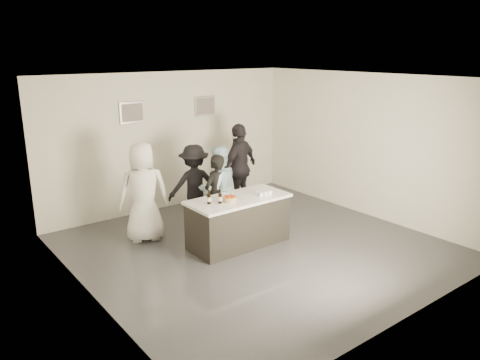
{
  "coord_description": "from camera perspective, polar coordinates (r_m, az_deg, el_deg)",
  "views": [
    {
      "loc": [
        -5.03,
        -6.0,
        3.46
      ],
      "look_at": [
        0.0,
        0.5,
        1.15
      ],
      "focal_mm": 35.0,
      "sensor_mm": 36.0,
      "label": 1
    }
  ],
  "objects": [
    {
      "name": "wall_right",
      "position": [
        10.21,
        15.25,
        4.08
      ],
      "size": [
        0.04,
        6.0,
        3.0
      ],
      "primitive_type": "cube",
      "color": "silver",
      "rests_on": "ground"
    },
    {
      "name": "cake",
      "position": [
        8.13,
        -1.27,
        -2.38
      ],
      "size": [
        0.23,
        0.23,
        0.08
      ],
      "primitive_type": "cylinder",
      "color": "orange",
      "rests_on": "bar_counter"
    },
    {
      "name": "beer_bottle_a",
      "position": [
        7.99,
        -3.8,
        -2.04
      ],
      "size": [
        0.07,
        0.07,
        0.26
      ],
      "primitive_type": "cylinder",
      "color": "black",
      "rests_on": "bar_counter"
    },
    {
      "name": "ceiling",
      "position": [
        7.84,
        2.29,
        12.33
      ],
      "size": [
        6.0,
        6.0,
        0.0
      ],
      "primitive_type": "plane",
      "rotation": [
        3.14,
        0.0,
        0.0
      ],
      "color": "white"
    },
    {
      "name": "person_guest_back",
      "position": [
        9.45,
        -5.59,
        -0.6
      ],
      "size": [
        1.2,
        0.92,
        1.64
      ],
      "primitive_type": "imported",
      "rotation": [
        0.0,
        0.0,
        2.81
      ],
      "color": "black",
      "rests_on": "ground"
    },
    {
      "name": "picture_right",
      "position": [
        10.82,
        -4.29,
        8.98
      ],
      "size": [
        0.54,
        0.04,
        0.44
      ],
      "primitive_type": "cube",
      "color": "#B2B2B7",
      "rests_on": "wall_back"
    },
    {
      "name": "person_guest_right",
      "position": [
        10.2,
        -0.03,
        1.55
      ],
      "size": [
        1.22,
        0.82,
        1.93
      ],
      "primitive_type": "imported",
      "rotation": [
        0.0,
        0.0,
        3.48
      ],
      "color": "black",
      "rests_on": "ground"
    },
    {
      "name": "person_main_black",
      "position": [
        8.93,
        -2.99,
        -1.79
      ],
      "size": [
        0.66,
        0.54,
        1.56
      ],
      "primitive_type": "imported",
      "rotation": [
        0.0,
        0.0,
        3.48
      ],
      "color": "black",
      "rests_on": "ground"
    },
    {
      "name": "wall_front",
      "position": [
        6.17,
        20.34,
        -3.83
      ],
      "size": [
        6.0,
        0.04,
        3.0
      ],
      "primitive_type": "cube",
      "color": "silver",
      "rests_on": "ground"
    },
    {
      "name": "wall_back",
      "position": [
        10.49,
        -8.41,
        4.77
      ],
      "size": [
        6.0,
        0.04,
        3.0
      ],
      "primitive_type": "cube",
      "color": "silver",
      "rests_on": "ground"
    },
    {
      "name": "picture_left",
      "position": [
        9.95,
        -13.03,
        8.03
      ],
      "size": [
        0.54,
        0.04,
        0.44
      ],
      "primitive_type": "cube",
      "color": "#B2B2B7",
      "rests_on": "wall_back"
    },
    {
      "name": "wall_left",
      "position": [
        6.63,
        -18.19,
        -2.31
      ],
      "size": [
        0.04,
        6.0,
        3.0
      ],
      "primitive_type": "cube",
      "color": "silver",
      "rests_on": "ground"
    },
    {
      "name": "candles",
      "position": [
        7.91,
        -0.63,
        -3.16
      ],
      "size": [
        0.24,
        0.08,
        0.01
      ],
      "primitive_type": "cube",
      "color": "pink",
      "rests_on": "bar_counter"
    },
    {
      "name": "beer_bottle_b",
      "position": [
        8.01,
        -2.44,
        -1.98
      ],
      "size": [
        0.07,
        0.07,
        0.26
      ],
      "primitive_type": "cylinder",
      "color": "black",
      "rests_on": "bar_counter"
    },
    {
      "name": "tumbler_cluster",
      "position": [
        8.51,
        2.88,
        -1.54
      ],
      "size": [
        0.3,
        0.19,
        0.08
      ],
      "primitive_type": "cube",
      "color": "orange",
      "rests_on": "bar_counter"
    },
    {
      "name": "bar_counter",
      "position": [
        8.49,
        -0.19,
        -5.05
      ],
      "size": [
        1.86,
        0.86,
        0.9
      ],
      "primitive_type": "cube",
      "color": "white",
      "rests_on": "ground"
    },
    {
      "name": "floor",
      "position": [
        8.56,
        2.07,
        -8.16
      ],
      "size": [
        6.0,
        6.0,
        0.0
      ],
      "primitive_type": "plane",
      "color": "#3D3D42",
      "rests_on": "ground"
    },
    {
      "name": "person_guest_left",
      "position": [
        8.73,
        -11.7,
        -1.46
      ],
      "size": [
        1.06,
        0.87,
        1.86
      ],
      "primitive_type": "imported",
      "rotation": [
        0.0,
        0.0,
        2.79
      ],
      "color": "white",
      "rests_on": "ground"
    },
    {
      "name": "person_main_blue",
      "position": [
        9.11,
        -2.68,
        -1.03
      ],
      "size": [
        0.85,
        0.68,
        1.68
      ],
      "primitive_type": "imported",
      "rotation": [
        0.0,
        0.0,
        3.08
      ],
      "color": "silver",
      "rests_on": "ground"
    }
  ]
}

